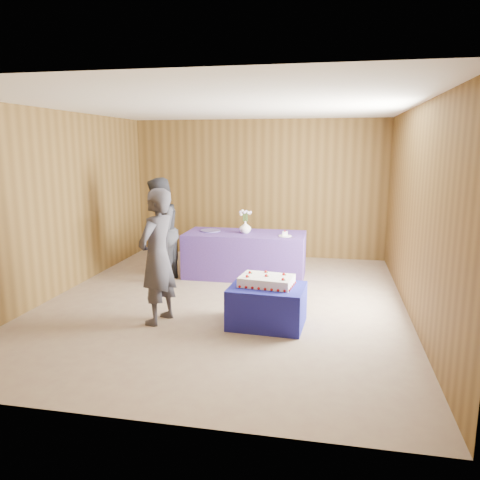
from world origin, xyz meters
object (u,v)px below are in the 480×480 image
(serving_table, at_px, (245,255))
(guest_right, at_px, (159,231))
(sheet_cake, at_px, (267,281))
(cake_table, at_px, (267,306))
(vase, at_px, (245,227))
(guest_left, at_px, (157,257))

(serving_table, xyz_separation_m, guest_right, (-1.29, -0.62, 0.47))
(serving_table, distance_m, guest_right, 1.51)
(serving_table, distance_m, sheet_cake, 2.21)
(serving_table, bearing_deg, cake_table, -72.75)
(serving_table, height_order, vase, vase)
(sheet_cake, height_order, guest_left, guest_left)
(sheet_cake, distance_m, vase, 2.21)
(serving_table, xyz_separation_m, guest_left, (-0.67, -2.29, 0.47))
(cake_table, relative_size, serving_table, 0.45)
(sheet_cake, bearing_deg, cake_table, -62.05)
(sheet_cake, distance_m, guest_right, 2.47)
(cake_table, height_order, guest_right, guest_right)
(sheet_cake, relative_size, guest_left, 0.42)
(guest_right, bearing_deg, cake_table, 50.69)
(guest_left, relative_size, guest_right, 0.99)
(cake_table, xyz_separation_m, guest_left, (-1.35, -0.15, 0.59))
(cake_table, distance_m, guest_right, 2.56)
(sheet_cake, bearing_deg, serving_table, 114.78)
(guest_right, bearing_deg, vase, 113.37)
(cake_table, height_order, vase, vase)
(cake_table, relative_size, vase, 4.43)
(sheet_cake, height_order, guest_right, guest_right)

